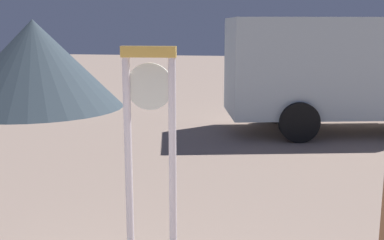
% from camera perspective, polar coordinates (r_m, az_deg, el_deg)
% --- Properties ---
extents(standing_clock, '(0.50, 0.12, 2.36)m').
position_cam_1_polar(standing_clock, '(4.39, -5.06, -2.90)').
color(standing_clock, white).
rests_on(standing_clock, ground_plane).
extents(box_truck_near, '(6.69, 3.63, 2.74)m').
position_cam_1_polar(box_truck_near, '(12.07, 18.63, 5.84)').
color(box_truck_near, silver).
rests_on(box_truck_near, ground_plane).
extents(dome_tent, '(5.44, 5.44, 2.76)m').
position_cam_1_polar(dome_tent, '(15.70, -18.44, 6.43)').
color(dome_tent, '#38464E').
rests_on(dome_tent, ground_plane).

